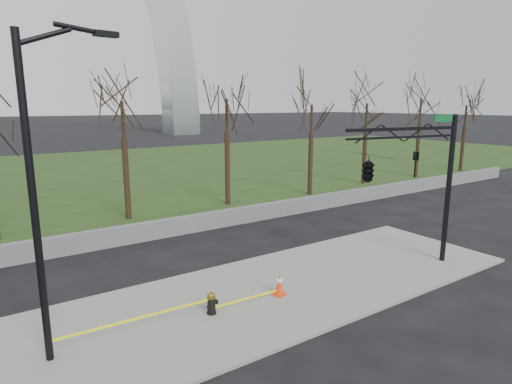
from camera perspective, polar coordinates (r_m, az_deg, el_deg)
ground at (r=15.55m, az=4.27°, el=-12.61°), size 500.00×500.00×0.00m
sidewalk at (r=15.53m, az=4.27°, el=-12.44°), size 18.00×6.00×0.10m
grass_strip at (r=42.49m, az=-21.69°, el=2.22°), size 120.00×40.00×0.06m
guardrail at (r=21.85m, az=-8.86°, el=-4.25°), size 60.00×0.30×0.90m
tree_row at (r=26.88m, az=-3.69°, el=6.12°), size 55.37×4.00×7.61m
fire_hydrant at (r=13.51m, az=-5.93°, el=-14.51°), size 0.46×0.30×0.73m
traffic_cone at (r=14.64m, az=3.14°, el=-12.20°), size 0.46×0.46×0.74m
street_light at (r=11.15m, az=-26.66°, el=1.71°), size 2.39×0.47×8.21m
traffic_signal_mast at (r=16.17m, az=16.84°, el=3.21°), size 5.03×2.54×6.00m
caution_tape at (r=13.14m, az=-9.99°, el=-15.28°), size 7.00×0.29×0.38m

